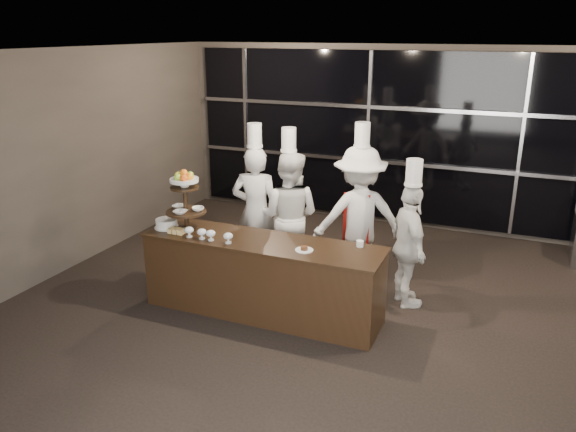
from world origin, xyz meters
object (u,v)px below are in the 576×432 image
at_px(buffet_counter, 262,277).
at_px(display_stand, 185,196).
at_px(chef_d, 409,245).
at_px(layer_cake, 167,223).
at_px(chef_a, 256,211).
at_px(chef_b, 289,215).
at_px(chef_c, 359,216).

distance_m(buffet_counter, display_stand, 1.33).
bearing_deg(chef_d, layer_cake, -161.50).
bearing_deg(buffet_counter, layer_cake, -177.72).
bearing_deg(chef_a, chef_d, -3.02).
height_order(chef_a, chef_b, chef_a).
distance_m(layer_cake, chef_c, 2.43).
distance_m(buffet_counter, chef_d, 1.78).
bearing_deg(buffet_counter, chef_b, 95.78).
relative_size(display_stand, chef_b, 0.36).
distance_m(chef_c, chef_d, 0.83).
bearing_deg(display_stand, chef_d, 19.25).
bearing_deg(chef_a, display_stand, -114.21).
height_order(buffet_counter, chef_a, chef_a).
relative_size(layer_cake, chef_b, 0.15).
bearing_deg(chef_c, display_stand, -145.16).
bearing_deg(buffet_counter, display_stand, -179.99).
relative_size(display_stand, chef_c, 0.35).
distance_m(layer_cake, chef_b, 1.60).
relative_size(chef_a, chef_d, 1.14).
height_order(chef_b, chef_c, chef_c).
bearing_deg(display_stand, buffet_counter, 0.01).
xyz_separation_m(buffet_counter, chef_c, (0.79, 1.25, 0.46)).
bearing_deg(layer_cake, chef_c, 32.33).
distance_m(chef_a, chef_b, 0.45).
xyz_separation_m(layer_cake, chef_c, (2.05, 1.30, -0.04)).
xyz_separation_m(buffet_counter, chef_d, (1.52, 0.88, 0.32)).
height_order(layer_cake, chef_a, chef_a).
bearing_deg(layer_cake, chef_b, 43.80).
xyz_separation_m(layer_cake, chef_b, (1.15, 1.10, -0.09)).
bearing_deg(chef_b, layer_cake, -136.20).
bearing_deg(display_stand, chef_c, 34.84).
distance_m(buffet_counter, chef_b, 1.14).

